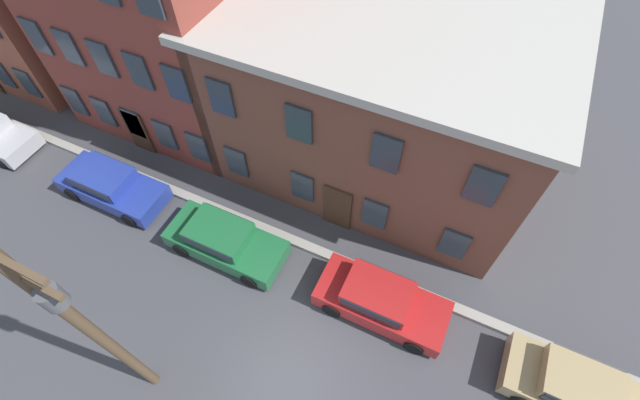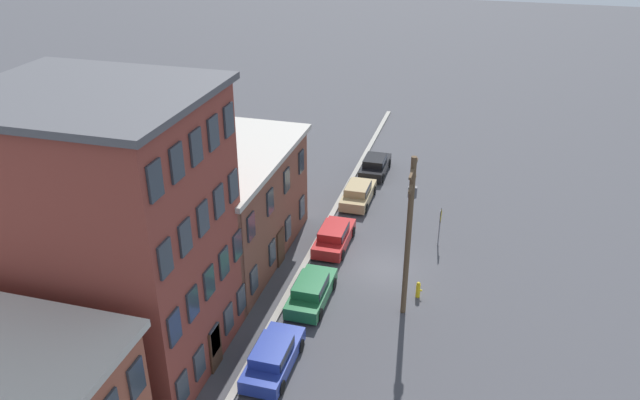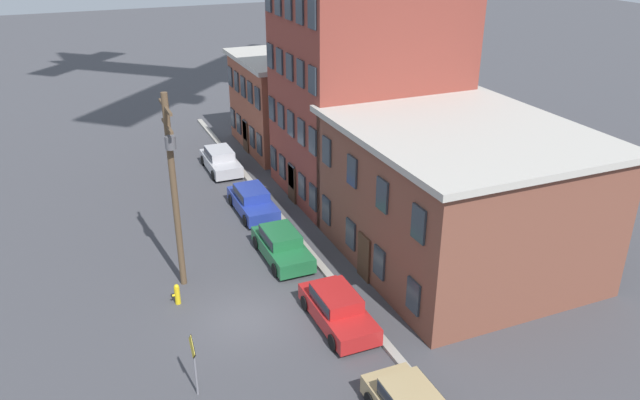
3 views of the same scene
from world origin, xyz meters
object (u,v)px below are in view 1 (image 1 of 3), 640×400
Objects in this scene: car_red at (380,300)px; utility_pole at (85,326)px; car_tan at (580,390)px; car_green at (224,240)px; car_blue at (110,184)px.

car_red is 8.66m from utility_pole.
car_tan is 13.52m from utility_pole.
car_tan is at bearing 0.60° from car_green.
car_red is 0.49× the size of utility_pole.
car_green is 12.30m from car_tan.
car_green is 1.00× the size of car_red.
car_red is (11.48, 0.04, 0.00)m from car_blue.
car_blue is at bearing 139.35° from utility_pole.
car_blue and car_tan have the same top height.
car_tan is at bearing -0.33° from car_blue.
car_green and car_red have the same top height.
car_blue is 17.81m from car_tan.
utility_pole reaches higher than car_red.
car_tan is (12.29, 0.13, 0.00)m from car_green.
car_blue is 1.00× the size of car_tan.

